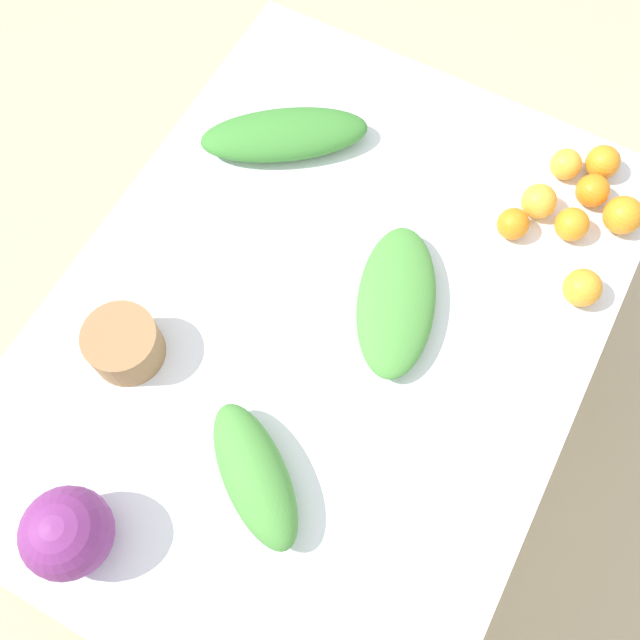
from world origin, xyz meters
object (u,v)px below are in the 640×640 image
object	(u,v)px
greens_bunch_kale	(255,475)
orange_6	(513,224)
orange_3	(572,224)
orange_4	(566,164)
orange_0	(623,215)
cabbage_purple	(67,533)
orange_2	(582,288)
orange_5	(593,191)
orange_1	(539,201)
orange_7	(603,162)
greens_bunch_chard	(284,135)
greens_bunch_scallion	(396,301)
paper_bag	(124,344)

from	to	relation	value
greens_bunch_kale	orange_6	xyz separation A→B (m)	(0.70, -0.21, -0.02)
orange_3	orange_4	bearing A→B (deg)	25.50
orange_0	orange_4	distance (m)	0.16
orange_0	cabbage_purple	bearing A→B (deg)	149.54
cabbage_purple	orange_3	xyz separation A→B (m)	(0.99, -0.54, -0.04)
orange_0	orange_3	size ratio (longest dim) A/B	1.15
orange_6	orange_2	bearing A→B (deg)	-112.33
orange_4	orange_5	size ratio (longest dim) A/B	0.95
orange_1	orange_7	distance (m)	0.18
greens_bunch_chard	orange_6	bearing A→B (deg)	-86.51
orange_1	orange_6	xyz separation A→B (m)	(-0.07, 0.03, -0.00)
greens_bunch_kale	orange_3	bearing A→B (deg)	-22.57
greens_bunch_kale	orange_5	distance (m)	0.91
cabbage_purple	orange_2	distance (m)	1.05
greens_bunch_scallion	greens_bunch_kale	distance (m)	0.43
paper_bag	greens_bunch_kale	size ratio (longest dim) A/B	0.51
cabbage_purple	orange_4	bearing A→B (deg)	-22.82
orange_1	greens_bunch_kale	bearing A→B (deg)	163.23
orange_0	orange_5	distance (m)	0.08
paper_bag	orange_0	size ratio (longest dim) A/B	1.78
cabbage_purple	orange_4	xyz separation A→B (m)	(1.12, -0.47, -0.04)
paper_bag	orange_7	size ratio (longest dim) A/B	1.97
orange_1	orange_7	bearing A→B (deg)	-28.45
greens_bunch_chard	orange_1	distance (m)	0.56
cabbage_purple	orange_7	distance (m)	1.28
paper_bag	greens_bunch_chard	size ratio (longest dim) A/B	0.39
paper_bag	orange_1	bearing A→B (deg)	-40.46
orange_3	orange_7	distance (m)	0.17
orange_7	greens_bunch_kale	bearing A→B (deg)	161.13
greens_bunch_scallion	orange_2	xyz separation A→B (m)	(0.20, -0.31, 0.00)
greens_bunch_chard	orange_5	distance (m)	0.66
greens_bunch_scallion	orange_3	world-z (taller)	greens_bunch_scallion
orange_3	cabbage_purple	bearing A→B (deg)	151.52
orange_5	orange_6	world-z (taller)	orange_5
greens_bunch_chard	orange_3	size ratio (longest dim) A/B	5.23
cabbage_purple	orange_3	size ratio (longest dim) A/B	2.24
paper_bag	orange_2	xyz separation A→B (m)	(0.53, -0.73, -0.01)
paper_bag	orange_4	world-z (taller)	paper_bag
orange_3	orange_5	world-z (taller)	same
orange_0	orange_5	world-z (taller)	orange_0
paper_bag	orange_6	size ratio (longest dim) A/B	2.14
cabbage_purple	orange_0	distance (m)	1.22
cabbage_purple	greens_bunch_scallion	distance (m)	0.72
greens_bunch_kale	orange_1	world-z (taller)	greens_bunch_kale
orange_3	orange_6	size ratio (longest dim) A/B	1.05
orange_5	greens_bunch_kale	bearing A→B (deg)	159.22
paper_bag	orange_2	size ratio (longest dim) A/B	1.86
orange_0	orange_6	size ratio (longest dim) A/B	1.20
greens_bunch_scallion	orange_3	distance (m)	0.41
orange_2	orange_5	bearing A→B (deg)	14.83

